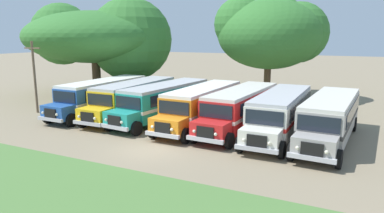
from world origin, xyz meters
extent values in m
plane|color=#84755B|center=(0.00, 0.00, 0.00)|extent=(220.00, 220.00, 0.00)
cube|color=#4C7538|center=(0.00, -7.55, 0.00)|extent=(80.00, 8.72, 0.01)
cube|color=#23519E|center=(-9.31, 7.06, 1.55)|extent=(2.52, 9.20, 2.10)
cube|color=silver|center=(-9.31, 7.06, 1.38)|extent=(2.55, 9.22, 0.24)
cube|color=black|center=(-8.04, 7.36, 2.05)|extent=(0.06, 8.00, 0.80)
cube|color=black|center=(-10.58, 7.36, 2.05)|extent=(0.06, 8.00, 0.80)
cube|color=silver|center=(-9.31, 7.06, 2.71)|extent=(2.44, 9.10, 0.22)
cube|color=#23519E|center=(-9.32, 1.76, 1.02)|extent=(2.20, 1.40, 1.05)
cube|color=black|center=(-9.32, 1.02, 1.05)|extent=(1.10, 0.10, 0.70)
cube|color=#B7B7BC|center=(-9.32, 0.98, 0.62)|extent=(2.40, 0.20, 0.24)
cube|color=black|center=(-9.32, 2.43, 2.05)|extent=(2.20, 0.06, 0.84)
cube|color=silver|center=(-9.30, 11.68, 1.45)|extent=(0.90, 0.06, 1.30)
sphere|color=#EAE5C6|center=(-8.62, 0.97, 1.05)|extent=(0.20, 0.20, 0.20)
sphere|color=#EAE5C6|center=(-10.02, 0.97, 1.05)|extent=(0.20, 0.20, 0.20)
cylinder|color=black|center=(-8.12, 1.86, 0.50)|extent=(0.28, 1.00, 1.00)
cylinder|color=black|center=(-10.52, 1.86, 0.50)|extent=(0.28, 1.00, 1.00)
cylinder|color=black|center=(-8.10, 10.06, 0.50)|extent=(0.28, 1.00, 1.00)
cylinder|color=black|center=(-10.50, 10.06, 0.50)|extent=(0.28, 1.00, 1.00)
cube|color=yellow|center=(-6.19, 7.33, 1.55)|extent=(2.70, 9.25, 2.10)
cube|color=black|center=(-6.19, 7.33, 1.38)|extent=(2.73, 9.27, 0.24)
cube|color=black|center=(-4.92, 7.66, 2.05)|extent=(0.22, 8.00, 0.80)
cube|color=black|center=(-7.46, 7.60, 2.05)|extent=(0.22, 8.00, 0.80)
cube|color=#B2B2B7|center=(-6.19, 7.33, 2.71)|extent=(2.62, 9.15, 0.22)
cube|color=yellow|center=(-6.07, 2.03, 1.02)|extent=(2.23, 1.45, 1.05)
cube|color=black|center=(-6.05, 1.29, 1.05)|extent=(1.10, 0.12, 0.70)
cube|color=#B7B7BC|center=(-6.05, 1.25, 0.62)|extent=(2.40, 0.25, 0.24)
cube|color=black|center=(-6.08, 2.70, 2.05)|extent=(2.20, 0.11, 0.84)
cube|color=black|center=(-6.29, 11.95, 1.45)|extent=(0.90, 0.08, 1.30)
sphere|color=#EAE5C6|center=(-5.35, 1.26, 1.05)|extent=(0.20, 0.20, 0.20)
sphere|color=#EAE5C6|center=(-6.75, 1.22, 1.05)|extent=(0.20, 0.20, 0.20)
cylinder|color=black|center=(-4.87, 2.16, 0.50)|extent=(0.30, 1.01, 1.00)
cylinder|color=black|center=(-7.27, 2.10, 0.50)|extent=(0.30, 1.01, 1.00)
cylinder|color=black|center=(-5.05, 10.35, 0.50)|extent=(0.30, 1.01, 1.00)
cylinder|color=black|center=(-7.45, 10.30, 0.50)|extent=(0.30, 1.01, 1.00)
cube|color=teal|center=(-3.18, 7.30, 1.55)|extent=(3.29, 9.38, 2.10)
cube|color=white|center=(-3.18, 7.30, 1.38)|extent=(3.32, 9.41, 0.24)
cube|color=black|center=(-1.89, 7.49, 2.05)|extent=(0.74, 7.97, 0.80)
cube|color=black|center=(-4.42, 7.71, 2.05)|extent=(0.74, 7.97, 0.80)
cube|color=#B2B2B7|center=(-3.18, 7.30, 2.71)|extent=(3.20, 9.28, 0.22)
cube|color=teal|center=(-3.64, 2.02, 1.02)|extent=(2.31, 1.59, 1.05)
cube|color=black|center=(-3.70, 1.29, 1.05)|extent=(1.10, 0.20, 0.70)
cube|color=#B7B7BC|center=(-3.71, 1.25, 0.62)|extent=(2.41, 0.41, 0.24)
cube|color=black|center=(-3.58, 2.69, 2.05)|extent=(2.20, 0.25, 0.84)
cube|color=white|center=(-2.78, 11.91, 1.45)|extent=(0.90, 0.14, 1.30)
sphere|color=#EAE5C6|center=(-3.01, 1.18, 1.05)|extent=(0.20, 0.20, 0.20)
sphere|color=#EAE5C6|center=(-4.40, 1.30, 1.05)|extent=(0.20, 0.20, 0.20)
cylinder|color=black|center=(-2.43, 2.02, 0.50)|extent=(0.37, 1.02, 1.00)
cylinder|color=black|center=(-4.82, 2.23, 0.50)|extent=(0.37, 1.02, 1.00)
cylinder|color=black|center=(-1.72, 10.19, 0.50)|extent=(0.37, 1.02, 1.00)
cylinder|color=black|center=(-4.11, 10.40, 0.50)|extent=(0.37, 1.02, 1.00)
cube|color=orange|center=(0.21, 7.17, 1.55)|extent=(2.62, 9.23, 2.10)
cube|color=white|center=(0.21, 7.17, 1.38)|extent=(2.65, 9.25, 0.24)
cube|color=black|center=(1.48, 7.45, 2.05)|extent=(0.14, 8.00, 0.80)
cube|color=black|center=(-1.06, 7.48, 2.05)|extent=(0.14, 8.00, 0.80)
cube|color=silver|center=(0.21, 7.17, 2.71)|extent=(2.54, 9.13, 0.22)
cube|color=orange|center=(0.14, 1.87, 1.02)|extent=(2.22, 1.43, 1.05)
cube|color=black|center=(0.13, 1.13, 1.05)|extent=(1.10, 0.11, 0.70)
cube|color=#B7B7BC|center=(0.13, 1.09, 0.62)|extent=(2.40, 0.23, 0.24)
cube|color=black|center=(0.15, 2.54, 2.05)|extent=(2.20, 0.09, 0.84)
cube|color=white|center=(0.27, 11.79, 1.45)|extent=(0.90, 0.07, 1.30)
sphere|color=#EAE5C6|center=(0.83, 1.07, 1.05)|extent=(0.20, 0.20, 0.20)
sphere|color=#EAE5C6|center=(-0.57, 1.09, 1.05)|extent=(0.20, 0.20, 0.20)
cylinder|color=black|center=(1.34, 1.95, 0.50)|extent=(0.29, 1.00, 1.00)
cylinder|color=black|center=(-1.06, 1.98, 0.50)|extent=(0.29, 1.00, 1.00)
cylinder|color=black|center=(1.45, 10.15, 0.50)|extent=(0.29, 1.00, 1.00)
cylinder|color=black|center=(-0.95, 10.18, 0.50)|extent=(0.29, 1.00, 1.00)
cube|color=red|center=(3.16, 7.38, 1.55)|extent=(2.88, 9.30, 2.10)
cube|color=white|center=(3.16, 7.38, 1.38)|extent=(2.91, 9.32, 0.24)
cube|color=black|center=(4.44, 7.63, 2.05)|extent=(0.37, 7.99, 0.80)
cube|color=black|center=(1.91, 7.74, 2.05)|extent=(0.37, 7.99, 0.80)
cube|color=beige|center=(3.16, 7.38, 2.71)|extent=(2.80, 9.19, 0.22)
cube|color=red|center=(2.94, 2.09, 1.02)|extent=(2.26, 1.49, 1.05)
cube|color=black|center=(2.91, 1.35, 1.05)|extent=(1.10, 0.15, 0.70)
cube|color=#B7B7BC|center=(2.91, 1.31, 0.62)|extent=(2.41, 0.30, 0.24)
cube|color=black|center=(2.97, 2.76, 2.05)|extent=(2.20, 0.15, 0.84)
cube|color=white|center=(3.35, 12.00, 1.45)|extent=(0.90, 0.10, 1.30)
sphere|color=#EAE5C6|center=(3.61, 1.27, 1.05)|extent=(0.20, 0.20, 0.20)
sphere|color=#EAE5C6|center=(2.21, 1.33, 1.05)|extent=(0.20, 0.20, 0.20)
cylinder|color=black|center=(4.15, 2.14, 0.50)|extent=(0.32, 1.01, 1.00)
cylinder|color=black|center=(1.75, 2.24, 0.50)|extent=(0.32, 1.01, 1.00)
cylinder|color=black|center=(4.49, 10.33, 0.50)|extent=(0.32, 1.01, 1.00)
cylinder|color=black|center=(2.09, 10.43, 0.50)|extent=(0.32, 1.01, 1.00)
cube|color=silver|center=(6.08, 7.02, 1.55)|extent=(2.56, 9.22, 2.10)
cube|color=red|center=(6.08, 7.02, 1.38)|extent=(2.59, 9.24, 0.24)
cube|color=black|center=(7.35, 7.33, 2.05)|extent=(0.09, 8.00, 0.80)
cube|color=black|center=(4.81, 7.31, 2.05)|extent=(0.09, 8.00, 0.80)
cube|color=#B2B2B7|center=(6.08, 7.02, 2.71)|extent=(2.48, 9.11, 0.22)
cube|color=silver|center=(6.11, 1.72, 1.02)|extent=(2.21, 1.41, 1.05)
cube|color=black|center=(6.12, 0.98, 1.05)|extent=(1.10, 0.11, 0.70)
cube|color=#B7B7BC|center=(6.12, 0.94, 0.62)|extent=(2.40, 0.21, 0.24)
cube|color=black|center=(6.11, 2.39, 2.05)|extent=(2.20, 0.07, 0.84)
cube|color=red|center=(6.05, 11.64, 1.45)|extent=(0.90, 0.07, 1.30)
sphere|color=#EAE5C6|center=(6.82, 0.93, 1.05)|extent=(0.20, 0.20, 0.20)
sphere|color=#EAE5C6|center=(5.42, 0.92, 1.05)|extent=(0.20, 0.20, 0.20)
cylinder|color=black|center=(7.31, 1.83, 0.50)|extent=(0.29, 1.00, 1.00)
cylinder|color=black|center=(4.91, 1.81, 0.50)|extent=(0.29, 1.00, 1.00)
cylinder|color=black|center=(7.26, 10.03, 0.50)|extent=(0.29, 1.00, 1.00)
cylinder|color=black|center=(4.86, 10.01, 0.50)|extent=(0.29, 1.00, 1.00)
cube|color=#9E9993|center=(9.27, 6.87, 1.55)|extent=(2.93, 9.31, 2.10)
cube|color=#282828|center=(9.27, 6.87, 1.38)|extent=(2.96, 9.33, 0.24)
cube|color=black|center=(10.55, 7.11, 2.05)|extent=(0.42, 7.99, 0.80)
cube|color=black|center=(8.01, 7.22, 2.05)|extent=(0.42, 7.99, 0.80)
cube|color=beige|center=(9.27, 6.87, 2.71)|extent=(2.85, 9.20, 0.22)
cube|color=#9E9993|center=(9.02, 1.57, 1.02)|extent=(2.26, 1.50, 1.05)
cube|color=black|center=(8.98, 0.83, 1.05)|extent=(1.10, 0.15, 0.70)
cube|color=#B7B7BC|center=(8.98, 0.79, 0.62)|extent=(2.41, 0.31, 0.24)
cube|color=black|center=(9.05, 2.24, 2.05)|extent=(2.20, 0.16, 0.84)
cube|color=#282828|center=(9.48, 11.48, 1.45)|extent=(0.90, 0.10, 1.30)
sphere|color=#EAE5C6|center=(9.68, 0.75, 1.05)|extent=(0.20, 0.20, 0.20)
sphere|color=#EAE5C6|center=(8.28, 0.81, 1.05)|extent=(0.20, 0.20, 0.20)
cylinder|color=black|center=(10.22, 1.61, 0.50)|extent=(0.33, 1.01, 1.00)
cylinder|color=black|center=(7.82, 1.73, 0.50)|extent=(0.33, 1.01, 1.00)
cylinder|color=black|center=(10.61, 9.81, 0.50)|extent=(0.33, 1.01, 1.00)
cylinder|color=black|center=(8.21, 9.92, 0.50)|extent=(0.33, 1.01, 1.00)
cylinder|color=brown|center=(1.74, 19.75, 2.03)|extent=(0.71, 0.71, 4.07)
ellipsoid|color=#33702D|center=(1.74, 19.75, 6.73)|extent=(10.66, 9.87, 7.08)
sphere|color=#33702D|center=(4.43, 20.89, 6.92)|extent=(6.16, 6.16, 6.16)
sphere|color=#33702D|center=(-1.05, 18.89, 7.77)|extent=(5.49, 5.49, 5.49)
sphere|color=#33702D|center=(1.74, 22.83, 7.42)|extent=(6.92, 6.92, 6.92)
cylinder|color=brown|center=(-16.69, 14.46, 2.15)|extent=(0.96, 0.96, 4.31)
ellipsoid|color=#33702D|center=(-16.69, 14.46, 6.46)|extent=(15.21, 15.25, 5.74)
sphere|color=#33702D|center=(-12.91, 16.06, 6.19)|extent=(9.19, 9.19, 9.19)
sphere|color=#33702D|center=(-20.40, 13.32, 6.77)|extent=(6.93, 6.93, 6.93)
sphere|color=#33702D|center=(-16.69, 19.34, 6.18)|extent=(6.88, 6.88, 6.88)
cylinder|color=brown|center=(-14.47, 4.21, 3.09)|extent=(0.20, 0.20, 6.17)
cube|color=brown|center=(-14.47, 4.21, 5.57)|extent=(1.80, 0.12, 0.12)
camera|label=1|loc=(11.11, -16.89, 6.63)|focal=33.11mm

